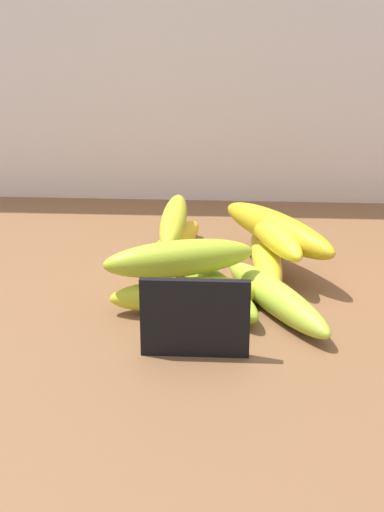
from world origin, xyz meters
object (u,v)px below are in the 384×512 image
(banana_0, at_px, (172,247))
(banana_4, at_px, (188,295))
(banana_7, at_px, (271,231))
(chalkboard_sign, at_px, (199,321))
(banana_5, at_px, (278,229))
(banana_2, at_px, (276,298))
(banana_1, at_px, (218,289))
(banana_6, at_px, (179,258))
(banana_3, at_px, (266,257))
(banana_8, at_px, (174,220))

(banana_0, bearing_deg, banana_4, -78.31)
(banana_7, bearing_deg, banana_4, -128.72)
(chalkboard_sign, relative_size, banana_0, 0.59)
(chalkboard_sign, xyz_separation_m, banana_0, (-0.05, 0.25, -0.02))
(banana_0, distance_m, banana_5, 0.14)
(chalkboard_sign, xyz_separation_m, banana_2, (0.08, 0.10, -0.02))
(banana_1, bearing_deg, banana_0, 116.14)
(banana_2, bearing_deg, banana_1, 162.74)
(banana_5, relative_size, banana_6, 1.18)
(chalkboard_sign, distance_m, banana_2, 0.13)
(banana_1, bearing_deg, banana_6, -167.59)
(banana_4, bearing_deg, banana_3, 53.01)
(banana_4, bearing_deg, banana_2, -0.57)
(chalkboard_sign, distance_m, banana_8, 0.26)
(banana_3, height_order, banana_5, banana_5)
(banana_2, bearing_deg, banana_5, 87.33)
(banana_8, bearing_deg, banana_0, -106.17)
(banana_6, distance_m, banana_8, 0.15)
(banana_8, bearing_deg, banana_4, -79.76)
(banana_5, bearing_deg, banana_0, 167.58)
(chalkboard_sign, bearing_deg, banana_1, 82.70)
(banana_5, bearing_deg, banana_8, 164.00)
(banana_0, distance_m, banana_1, 0.14)
(banana_7, bearing_deg, banana_2, -88.59)
(banana_6, relative_size, banana_8, 0.90)
(banana_4, bearing_deg, banana_1, 30.97)
(banana_3, height_order, banana_4, banana_4)
(banana_7, bearing_deg, banana_3, 160.65)
(banana_3, xyz_separation_m, banana_4, (-0.09, -0.12, 0.00))
(chalkboard_sign, xyz_separation_m, banana_4, (-0.02, 0.10, -0.02))
(banana_5, height_order, banana_7, banana_5)
(banana_3, bearing_deg, banana_4, -126.99)
(banana_0, xyz_separation_m, banana_8, (0.00, 0.01, 0.03))
(banana_8, bearing_deg, banana_7, -16.78)
(banana_3, bearing_deg, banana_5, -9.55)
(banana_7, bearing_deg, chalkboard_sign, -109.55)
(banana_5, bearing_deg, banana_2, -92.67)
(banana_1, bearing_deg, banana_2, -17.26)
(banana_4, height_order, banana_7, banana_7)
(banana_6, bearing_deg, banana_5, 43.39)
(banana_2, xyz_separation_m, banana_4, (-0.10, 0.00, 0.00))
(banana_4, xyz_separation_m, banana_7, (0.10, 0.12, 0.03))
(banana_2, distance_m, banana_7, 0.13)
(banana_6, bearing_deg, banana_3, 47.42)
(banana_6, relative_size, banana_7, 0.92)
(banana_2, xyz_separation_m, banana_6, (-0.11, 0.01, 0.04))
(banana_2, height_order, banana_5, banana_5)
(banana_4, height_order, banana_6, banana_6)
(banana_5, relative_size, banana_8, 1.07)
(banana_1, relative_size, banana_2, 0.83)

